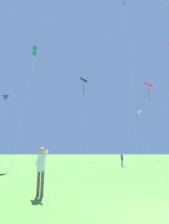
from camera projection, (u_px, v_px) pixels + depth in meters
kite_teal_box at (35, 52)px, 25.94m from camera, size 1.62×11.23×16.70m
kite_black_large at (84, 84)px, 44.92m from camera, size 2.24×10.30×20.43m
kite_white_distant at (139, 112)px, 42.00m from camera, size 1.43×6.63×11.51m
kite_red_high at (149, 88)px, 37.72m from camera, size 3.59×11.64×16.49m
kite_pink_low at (125, 4)px, 24.44m from camera, size 2.23×5.71×23.48m
kite_blue_delta at (5, 96)px, 44.22m from camera, size 2.25×6.41×16.20m
person_child_small at (122, 159)px, 20.36m from camera, size 0.21×0.48×1.50m
person_with_spool at (41, 166)px, 6.70m from camera, size 0.53×0.34×1.73m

